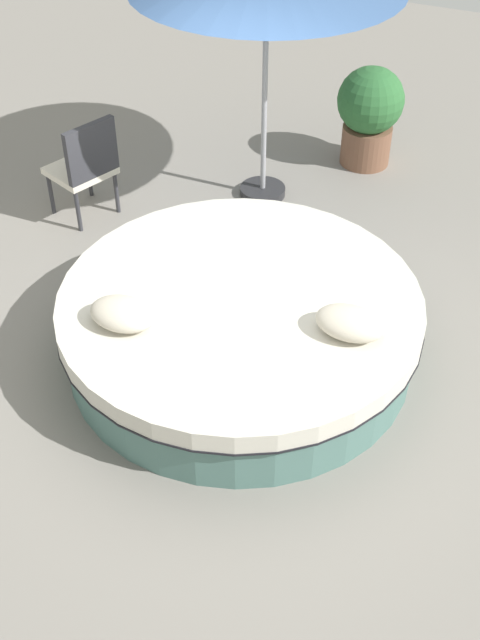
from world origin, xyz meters
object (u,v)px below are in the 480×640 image
at_px(round_bed, 240,325).
at_px(patio_chair, 86,164).
at_px(planter, 369,112).
at_px(throw_pillow_0, 123,314).
at_px(throw_pillow_1, 350,323).

bearing_deg(round_bed, patio_chair, -29.70).
xyz_separation_m(round_bed, planter, (0.00, -3.17, 0.28)).
relative_size(round_bed, planter, 2.62).
bearing_deg(throw_pillow_0, round_bed, -136.30).
bearing_deg(throw_pillow_1, throw_pillow_0, 20.17).
xyz_separation_m(round_bed, throw_pillow_1, (-0.84, 0.06, 0.36)).
bearing_deg(patio_chair, round_bed, -98.86).
bearing_deg(throw_pillow_0, throw_pillow_1, -159.83).
bearing_deg(throw_pillow_1, patio_chair, -22.93).
bearing_deg(patio_chair, throw_pillow_1, -92.09).
height_order(round_bed, throw_pillow_0, throw_pillow_0).
relative_size(throw_pillow_0, patio_chair, 0.49).
xyz_separation_m(throw_pillow_0, throw_pillow_1, (-1.45, -0.53, 0.00)).
relative_size(round_bed, throw_pillow_0, 5.58).
bearing_deg(round_bed, throw_pillow_1, 176.22).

